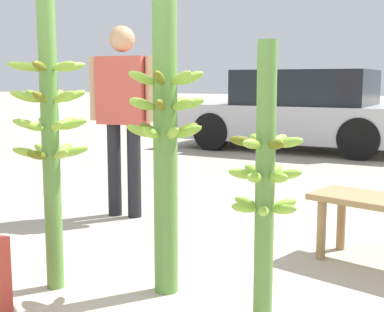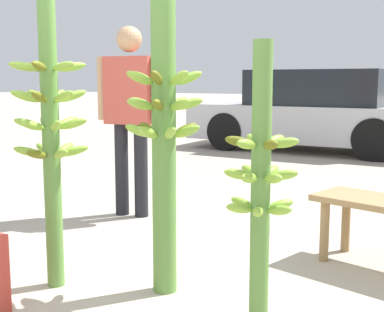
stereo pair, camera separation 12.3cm
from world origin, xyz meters
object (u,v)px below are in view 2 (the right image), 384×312
banana_stalk_right (261,182)px  parked_car (314,112)px  vendor_person (130,105)px  banana_stalk_left (51,130)px  banana_stalk_center (164,136)px

banana_stalk_right → parked_car: banana_stalk_right is taller
banana_stalk_right → vendor_person: 2.26m
banana_stalk_right → vendor_person: bearing=141.9°
banana_stalk_left → vendor_person: size_ratio=1.03×
banana_stalk_left → banana_stalk_right: size_ratio=1.23×
banana_stalk_left → banana_stalk_right: 1.23m
banana_stalk_center → banana_stalk_right: bearing=-8.3°
banana_stalk_right → banana_stalk_left: bearing=-172.7°
vendor_person → banana_stalk_right: bearing=-46.2°
banana_stalk_left → parked_car: 6.73m
vendor_person → banana_stalk_center: bearing=-56.2°
banana_stalk_center → vendor_person: banana_stalk_center is taller
banana_stalk_center → vendor_person: 1.75m
banana_stalk_left → vendor_person: (-0.57, 1.54, 0.07)m
vendor_person → banana_stalk_left: bearing=-77.8°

